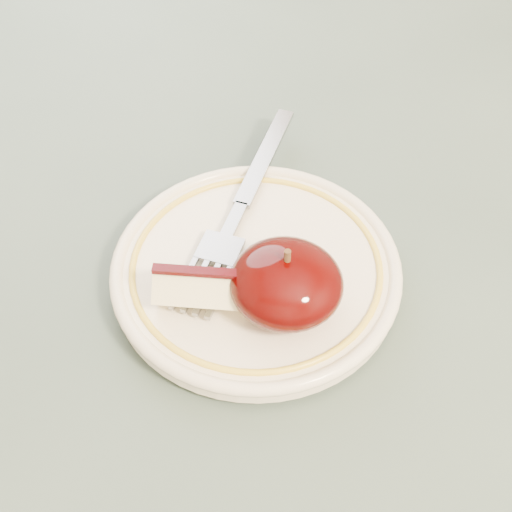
% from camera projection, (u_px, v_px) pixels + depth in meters
% --- Properties ---
extents(table, '(0.90, 0.90, 0.75)m').
position_uv_depth(table, '(274.00, 383.00, 0.52)').
color(table, brown).
rests_on(table, ground).
extents(plate, '(0.19, 0.19, 0.02)m').
position_uv_depth(plate, '(256.00, 270.00, 0.46)').
color(plate, '#EEE1C8').
rests_on(plate, table).
extents(apple_half, '(0.07, 0.07, 0.05)m').
position_uv_depth(apple_half, '(286.00, 283.00, 0.42)').
color(apple_half, black).
rests_on(apple_half, plate).
extents(apple_wedge, '(0.07, 0.04, 0.03)m').
position_uv_depth(apple_wedge, '(211.00, 289.00, 0.43)').
color(apple_wedge, '#FFF4BB').
rests_on(apple_wedge, plate).
extents(fork, '(0.04, 0.20, 0.00)m').
position_uv_depth(fork, '(241.00, 206.00, 0.49)').
color(fork, gray).
rests_on(fork, plate).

